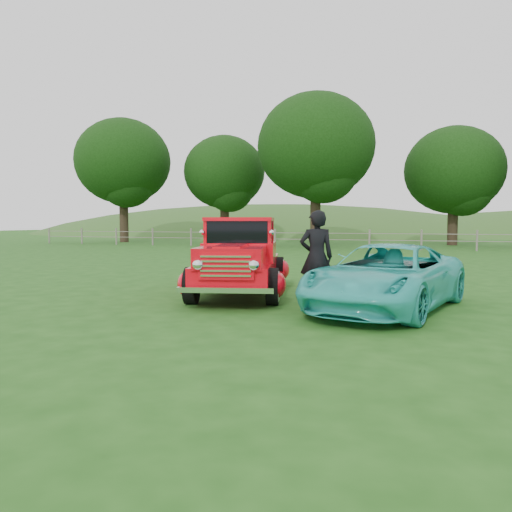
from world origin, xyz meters
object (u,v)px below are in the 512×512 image
(red_pickup, at_px, (240,260))
(man, at_px, (316,257))
(tree_near_west, at_px, (316,146))
(teal_sedan, at_px, (387,277))
(tree_mid_west, at_px, (224,172))
(tree_near_east, at_px, (454,170))
(tree_far_west, at_px, (123,162))

(red_pickup, relative_size, man, 2.74)
(tree_near_west, bearing_deg, teal_sedan, -74.73)
(tree_mid_west, height_order, man, tree_mid_west)
(tree_near_west, distance_m, man, 24.96)
(red_pickup, relative_size, teal_sedan, 1.16)
(red_pickup, height_order, teal_sedan, red_pickup)
(tree_near_west, xyz_separation_m, man, (5.13, -23.72, -5.84))
(teal_sedan, xyz_separation_m, man, (-1.45, 0.38, 0.33))
(tree_near_east, bearing_deg, man, -97.95)
(tree_mid_west, height_order, red_pickup, tree_mid_west)
(tree_near_east, bearing_deg, tree_near_west, -156.04)
(tree_mid_west, distance_m, man, 30.12)
(tree_mid_west, xyz_separation_m, teal_sedan, (14.58, -27.10, -4.92))
(tree_mid_west, bearing_deg, tree_near_east, 3.37)
(tree_near_east, height_order, teal_sedan, tree_near_east)
(tree_mid_west, xyz_separation_m, man, (13.13, -26.72, -4.59))
(tree_far_west, distance_m, tree_near_east, 25.21)
(tree_far_west, distance_m, teal_sedan, 34.27)
(tree_near_east, relative_size, man, 4.34)
(teal_sedan, bearing_deg, red_pickup, 177.46)
(tree_far_west, xyz_separation_m, tree_near_east, (25.00, 3.00, -1.24))
(tree_near_west, relative_size, man, 5.42)
(tree_near_west, bearing_deg, tree_mid_west, 159.44)
(tree_near_east, distance_m, man, 28.31)
(tree_far_west, bearing_deg, red_pickup, -51.41)
(tree_near_east, bearing_deg, teal_sedan, -94.92)
(red_pickup, xyz_separation_m, man, (1.94, -0.66, 0.16))
(tree_near_west, distance_m, tree_near_east, 9.97)
(tree_near_west, height_order, red_pickup, tree_near_west)
(tree_far_west, xyz_separation_m, teal_sedan, (22.58, -25.10, -5.86))
(tree_near_east, xyz_separation_m, red_pickup, (-5.81, -27.06, -4.45))
(tree_near_west, xyz_separation_m, tree_near_east, (9.00, 4.00, -1.55))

